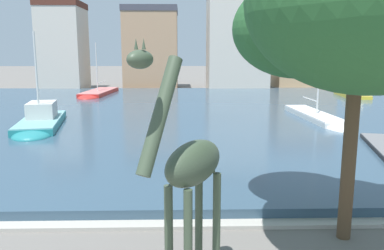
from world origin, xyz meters
TOP-DOWN VIEW (x-y plane):
  - harbor_water at (0.00, 28.08)m, footprint 89.16×40.62m
  - quay_edge_coping at (0.00, 7.52)m, footprint 89.16×0.50m
  - giraffe_statue at (-0.37, 4.51)m, footprint 1.96×2.69m
  - sailboat_red at (-9.82, 40.07)m, footprint 2.97×9.77m
  - sailboat_white at (8.77, 23.26)m, footprint 1.98×9.46m
  - sailboat_teal at (-9.29, 20.99)m, footprint 3.66×8.47m
  - sailboat_yellow at (17.46, 38.31)m, footprint 3.12×7.68m
  - shade_tree at (3.63, 6.18)m, footprint 6.43×7.06m
  - townhouse_corner_house at (-16.40, 50.92)m, footprint 5.58×6.54m
  - townhouse_tall_gabled at (-4.80, 52.86)m, footprint 7.39×7.18m
  - townhouse_narrow_midrow at (6.91, 51.07)m, footprint 8.02×7.72m
  - townhouse_end_terrace at (17.01, 53.81)m, footprint 8.39×6.05m

SIDE VIEW (x-z plane):
  - quay_edge_coping at x=0.00m, z-range 0.00..0.12m
  - harbor_water at x=0.00m, z-range 0.00..0.41m
  - sailboat_red at x=-9.82m, z-range -2.61..3.46m
  - sailboat_white at x=8.77m, z-range -3.96..4.83m
  - sailboat_yellow at x=17.46m, z-range -3.16..4.34m
  - sailboat_teal at x=-9.29m, z-range -2.49..3.70m
  - giraffe_statue at x=-0.37m, z-range 0.05..5.20m
  - townhouse_end_terrace at x=17.01m, z-range 0.01..9.64m
  - townhouse_tall_gabled at x=-4.80m, z-range 0.01..11.12m
  - shade_tree at x=3.63m, z-range 1.77..9.63m
  - townhouse_corner_house at x=-16.40m, z-range 0.01..11.57m
  - townhouse_narrow_midrow at x=6.91m, z-range 0.02..13.25m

